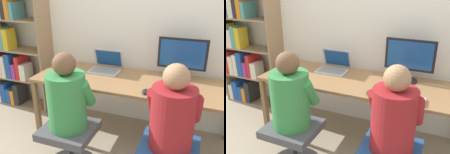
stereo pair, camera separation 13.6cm
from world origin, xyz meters
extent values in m
cube|color=white|center=(0.00, 0.78, 1.30)|extent=(10.00, 0.05, 2.60)
cube|color=olive|center=(0.00, 0.36, 0.69)|extent=(2.14, 0.72, 0.03)
cube|color=brown|center=(-1.03, 0.04, 0.34)|extent=(0.05, 0.05, 0.67)
cube|color=brown|center=(-1.03, 0.68, 0.34)|extent=(0.05, 0.05, 0.67)
cylinder|color=black|center=(0.46, 0.56, 0.71)|extent=(0.21, 0.21, 0.01)
cylinder|color=black|center=(0.46, 0.56, 0.77)|extent=(0.04, 0.04, 0.11)
cube|color=black|center=(0.46, 0.56, 0.99)|extent=(0.50, 0.02, 0.33)
cube|color=#19478C|center=(0.46, 0.55, 0.99)|extent=(0.45, 0.01, 0.28)
cube|color=#B7B7BC|center=(-0.38, 0.48, 0.71)|extent=(0.35, 0.23, 0.02)
cube|color=gray|center=(-0.38, 0.48, 0.73)|extent=(0.31, 0.18, 0.00)
cube|color=#B7B7BC|center=(-0.38, 0.62, 0.83)|extent=(0.35, 0.08, 0.22)
cube|color=#19478C|center=(-0.38, 0.62, 0.83)|extent=(0.31, 0.06, 0.19)
cube|color=#B2B2B7|center=(0.47, 0.10, 0.72)|extent=(0.43, 0.16, 0.02)
cube|color=#97979C|center=(0.47, 0.10, 0.73)|extent=(0.39, 0.12, 0.00)
ellipsoid|color=black|center=(0.19, 0.10, 0.72)|extent=(0.06, 0.11, 0.03)
cube|color=#234C84|center=(0.50, -0.30, 0.44)|extent=(0.47, 0.44, 0.07)
cylinder|color=#262628|center=(-0.39, -0.34, 0.22)|extent=(0.05, 0.05, 0.37)
cube|color=#4C4C51|center=(-0.39, -0.34, 0.44)|extent=(0.47, 0.44, 0.07)
cylinder|color=maroon|center=(0.50, -0.30, 0.72)|extent=(0.34, 0.34, 0.51)
sphere|color=#A87A56|center=(0.50, -0.30, 1.07)|extent=(0.20, 0.20, 0.20)
cylinder|color=maroon|center=(0.34, -0.23, 0.80)|extent=(0.09, 0.23, 0.29)
cylinder|color=maroon|center=(0.65, -0.23, 0.80)|extent=(0.09, 0.23, 0.29)
cylinder|color=#388C47|center=(-0.39, -0.34, 0.73)|extent=(0.34, 0.34, 0.51)
sphere|color=brown|center=(-0.39, -0.34, 1.07)|extent=(0.20, 0.20, 0.20)
cylinder|color=#388C47|center=(-0.55, -0.27, 0.80)|extent=(0.09, 0.23, 0.29)
cylinder|color=#388C47|center=(-0.23, -0.27, 0.80)|extent=(0.09, 0.23, 0.29)
cube|color=#997A56|center=(-1.24, 0.60, 0.82)|extent=(0.02, 0.30, 1.63)
cube|color=#997A56|center=(-1.66, 0.60, 0.01)|extent=(0.82, 0.29, 0.02)
cube|color=#997A56|center=(-1.66, 0.60, 0.41)|extent=(0.82, 0.29, 0.02)
cube|color=#997A56|center=(-1.66, 0.60, 0.82)|extent=(0.82, 0.29, 0.02)
cube|color=#997A56|center=(-1.66, 0.60, 1.22)|extent=(0.82, 0.29, 0.02)
cube|color=silver|center=(-2.03, 0.55, 0.14)|extent=(0.07, 0.19, 0.23)
cube|color=#1E4C9E|center=(-1.94, 0.57, 0.17)|extent=(0.09, 0.22, 0.29)
cube|color=#1E4C9E|center=(-1.86, 0.58, 0.13)|extent=(0.07, 0.24, 0.22)
cube|color=orange|center=(-1.79, 0.56, 0.13)|extent=(0.06, 0.21, 0.21)
cube|color=#262628|center=(-1.71, 0.57, 0.18)|extent=(0.08, 0.23, 0.31)
cube|color=silver|center=(-1.94, 0.54, 0.56)|extent=(0.08, 0.17, 0.27)
cube|color=silver|center=(-1.86, 0.56, 0.58)|extent=(0.07, 0.20, 0.30)
cube|color=#1E4C9E|center=(-1.78, 0.56, 0.59)|extent=(0.08, 0.21, 0.34)
cube|color=#8C338C|center=(-1.70, 0.54, 0.53)|extent=(0.07, 0.17, 0.21)
cube|color=red|center=(-1.63, 0.57, 0.58)|extent=(0.06, 0.23, 0.32)
cube|color=silver|center=(-1.55, 0.55, 0.53)|extent=(0.09, 0.18, 0.22)
cube|color=silver|center=(-1.90, 0.54, 0.95)|extent=(0.09, 0.18, 0.24)
cube|color=teal|center=(-1.82, 0.55, 0.97)|extent=(0.06, 0.19, 0.29)
cube|color=gold|center=(-1.75, 0.54, 0.97)|extent=(0.08, 0.17, 0.28)
cube|color=silver|center=(-1.80, 0.58, 1.35)|extent=(0.08, 0.25, 0.23)
cube|color=#262628|center=(-1.72, 0.56, 1.38)|extent=(0.06, 0.22, 0.31)
cube|color=orange|center=(-1.65, 0.58, 1.36)|extent=(0.06, 0.26, 0.26)
cube|color=teal|center=(-1.59, 0.57, 1.33)|extent=(0.05, 0.24, 0.21)
camera|label=1|loc=(0.64, -2.00, 1.73)|focal=40.00mm
camera|label=2|loc=(0.77, -1.95, 1.73)|focal=40.00mm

